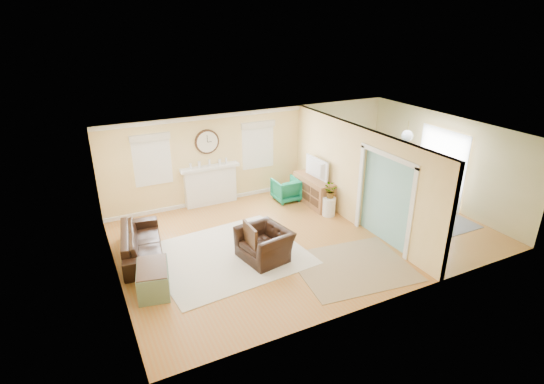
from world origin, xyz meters
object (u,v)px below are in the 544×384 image
object	(u,v)px
dining_table	(404,203)
eames_chair	(265,244)
sofa	(142,243)
green_chair	(286,189)
credenza	(314,191)

from	to	relation	value
dining_table	eames_chair	bearing A→B (deg)	93.75
sofa	dining_table	size ratio (longest dim) A/B	1.24
green_chair	dining_table	bearing A→B (deg)	137.41
eames_chair	credenza	xyz separation A→B (m)	(2.58, 2.10, 0.04)
dining_table	green_chair	bearing A→B (deg)	46.00
eames_chair	green_chair	bearing A→B (deg)	132.83
dining_table	sofa	bearing A→B (deg)	80.68
sofa	green_chair	size ratio (longest dim) A/B	2.97
eames_chair	dining_table	xyz separation A→B (m)	(4.47, 0.41, -0.05)
sofa	eames_chair	distance (m)	2.81
eames_chair	green_chair	xyz separation A→B (m)	(1.99, 2.68, -0.02)
green_chair	dining_table	distance (m)	3.36
eames_chair	green_chair	distance (m)	3.34
credenza	dining_table	bearing A→B (deg)	-41.81
sofa	dining_table	world-z (taller)	sofa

